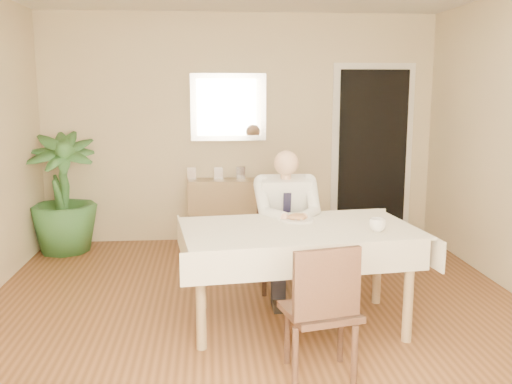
{
  "coord_description": "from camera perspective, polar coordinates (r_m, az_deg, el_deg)",
  "views": [
    {
      "loc": [
        -0.37,
        -4.08,
        1.76
      ],
      "look_at": [
        0.0,
        0.35,
        0.95
      ],
      "focal_mm": 40.0,
      "sensor_mm": 36.0,
      "label": 1
    }
  ],
  "objects": [
    {
      "name": "potted_palm",
      "position": [
        6.48,
        -18.81,
        -0.11
      ],
      "size": [
        0.83,
        0.83,
        1.3
      ],
      "primitive_type": "imported",
      "rotation": [
        0.0,
        0.0,
        0.16
      ],
      "color": "#2E5F2A",
      "rests_on": "ground"
    },
    {
      "name": "knife",
      "position": [
        4.36,
        4.78,
        -2.72
      ],
      "size": [
        0.01,
        0.13,
        0.01
      ],
      "primitive_type": "cylinder",
      "rotation": [
        1.57,
        0.0,
        0.0
      ],
      "color": "silver",
      "rests_on": "dining_table"
    },
    {
      "name": "coffee_mug",
      "position": [
        4.16,
        12.06,
        -3.24
      ],
      "size": [
        0.15,
        0.15,
        0.09
      ],
      "primitive_type": "imported",
      "rotation": [
        0.0,
        0.0,
        0.35
      ],
      "color": "white",
      "rests_on": "dining_table"
    },
    {
      "name": "photo_frame_center",
      "position": [
        6.5,
        -3.77,
        1.87
      ],
      "size": [
        0.1,
        0.02,
        0.14
      ],
      "primitive_type": "cube",
      "color": "silver",
      "rests_on": "sideboard"
    },
    {
      "name": "sideboard",
      "position": [
        6.55,
        -2.64,
        -1.95
      ],
      "size": [
        0.94,
        0.38,
        0.74
      ],
      "primitive_type": "cube",
      "rotation": [
        0.0,
        0.0,
        -0.07
      ],
      "color": "#8F754E",
      "rests_on": "ground"
    },
    {
      "name": "chair_near",
      "position": [
        3.47,
        6.68,
        -11.25
      ],
      "size": [
        0.49,
        0.5,
        0.87
      ],
      "rotation": [
        0.0,
        0.0,
        0.23
      ],
      "color": "#3D271B",
      "rests_on": "ground"
    },
    {
      "name": "photo_frame_right",
      "position": [
        6.55,
        -1.54,
        1.95
      ],
      "size": [
        0.1,
        0.02,
        0.14
      ],
      "primitive_type": "cube",
      "color": "silver",
      "rests_on": "sideboard"
    },
    {
      "name": "chair_far",
      "position": [
        5.12,
        2.69,
        -3.53
      ],
      "size": [
        0.49,
        0.49,
        0.95
      ],
      "rotation": [
        0.0,
        0.0,
        0.11
      ],
      "color": "#3D271B",
      "rests_on": "ground"
    },
    {
      "name": "plate",
      "position": [
        4.42,
        4.14,
        -2.77
      ],
      "size": [
        0.26,
        0.26,
        0.02
      ],
      "primitive_type": "cylinder",
      "color": "white",
      "rests_on": "dining_table"
    },
    {
      "name": "doorway",
      "position": [
        6.86,
        11.53,
        3.74
      ],
      "size": [
        0.96,
        0.07,
        2.1
      ],
      "color": "white",
      "rests_on": "ground"
    },
    {
      "name": "fork",
      "position": [
        4.35,
        3.74,
        -2.75
      ],
      "size": [
        0.01,
        0.13,
        0.01
      ],
      "primitive_type": "cylinder",
      "rotation": [
        1.57,
        0.0,
        0.0
      ],
      "color": "silver",
      "rests_on": "dining_table"
    },
    {
      "name": "dining_table",
      "position": [
        4.24,
        4.26,
        -4.63
      ],
      "size": [
        1.83,
        1.22,
        0.75
      ],
      "rotation": [
        0.0,
        0.0,
        0.12
      ],
      "color": "#8F754E",
      "rests_on": "ground"
    },
    {
      "name": "room",
      "position": [
        4.12,
        0.41,
        3.92
      ],
      "size": [
        5.0,
        5.02,
        2.6
      ],
      "color": "brown",
      "rests_on": "ground"
    },
    {
      "name": "seated_man",
      "position": [
        4.8,
        3.16,
        -2.55
      ],
      "size": [
        0.48,
        0.72,
        1.24
      ],
      "color": "white",
      "rests_on": "ground"
    },
    {
      "name": "window",
      "position": [
        1.68,
        8.06,
        -0.33
      ],
      "size": [
        1.34,
        0.04,
        1.44
      ],
      "color": "white",
      "rests_on": "room"
    },
    {
      "name": "mirror",
      "position": [
        6.56,
        -2.78,
        8.46
      ],
      "size": [
        0.86,
        0.04,
        0.76
      ],
      "color": "silver",
      "rests_on": "room"
    },
    {
      "name": "food",
      "position": [
        4.41,
        4.14,
        -2.5
      ],
      "size": [
        0.14,
        0.14,
        0.06
      ],
      "primitive_type": "ellipsoid",
      "color": "brown",
      "rests_on": "dining_table"
    },
    {
      "name": "photo_frame_left",
      "position": [
        6.51,
        -6.48,
        1.85
      ],
      "size": [
        0.1,
        0.02,
        0.14
      ],
      "primitive_type": "cube",
      "color": "silver",
      "rests_on": "sideboard"
    }
  ]
}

